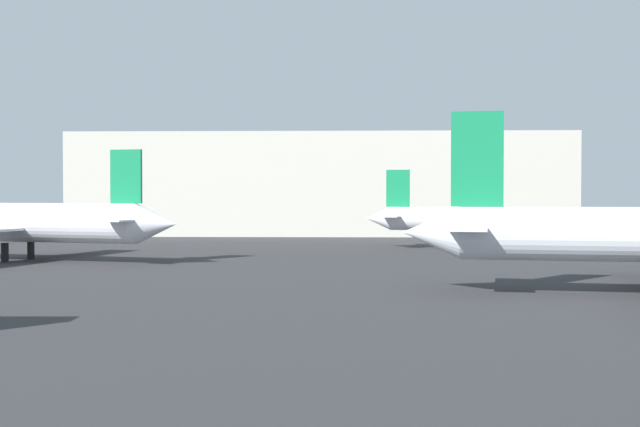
% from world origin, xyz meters
% --- Properties ---
extents(airplane_distant, '(31.64, 22.28, 9.18)m').
position_xyz_m(airplane_distant, '(-31.91, 62.34, 3.21)').
color(airplane_distant, white).
rests_on(airplane_distant, ground_plane).
extents(airplane_far_left, '(28.94, 21.66, 8.09)m').
position_xyz_m(airplane_far_left, '(12.47, 77.23, 3.04)').
color(airplane_far_left, white).
rests_on(airplane_far_left, ground_plane).
extents(terminal_building, '(66.52, 22.87, 13.65)m').
position_xyz_m(terminal_building, '(-7.01, 112.20, 6.82)').
color(terminal_building, beige).
rests_on(terminal_building, ground_plane).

